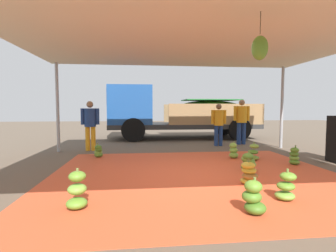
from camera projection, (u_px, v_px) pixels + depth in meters
name	position (u px, v px, depth m)	size (l,w,h in m)	color
ground_plane	(176.00, 151.00, 8.34)	(40.00, 40.00, 0.00)	brown
tarp_orange	(196.00, 175.00, 5.36)	(6.10, 5.40, 0.01)	#D1512D
tent_canopy	(199.00, 37.00, 5.07)	(8.00, 7.00, 2.90)	#9EA0A5
banana_bunch_0	(248.00, 162.00, 5.68)	(0.37, 0.38, 0.45)	#518428
banana_bunch_1	(233.00, 151.00, 7.13)	(0.35, 0.35, 0.47)	#6B9E38
banana_bunch_2	(254.00, 198.00, 3.36)	(0.35, 0.34, 0.49)	#477523
banana_bunch_3	(98.00, 151.00, 7.27)	(0.32, 0.33, 0.41)	#518428
banana_bunch_4	(253.00, 153.00, 6.87)	(0.36, 0.36, 0.49)	#6B9E38
banana_bunch_5	(294.00, 157.00, 6.29)	(0.30, 0.30, 0.48)	#518428
banana_bunch_6	(249.00, 174.00, 4.68)	(0.40, 0.41, 0.47)	gold
banana_bunch_7	(286.00, 187.00, 3.86)	(0.41, 0.41, 0.49)	#75A83D
banana_bunch_8	(77.00, 191.00, 3.56)	(0.33, 0.37, 0.56)	#60932D
cargo_truck_main	(178.00, 113.00, 11.89)	(6.79, 2.50, 2.40)	#2D2D2D
worker_0	(90.00, 122.00, 8.40)	(0.60, 0.37, 1.64)	orange
worker_1	(219.00, 121.00, 9.46)	(0.58, 0.35, 1.57)	navy
worker_2	(242.00, 118.00, 9.87)	(0.64, 0.39, 1.74)	navy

